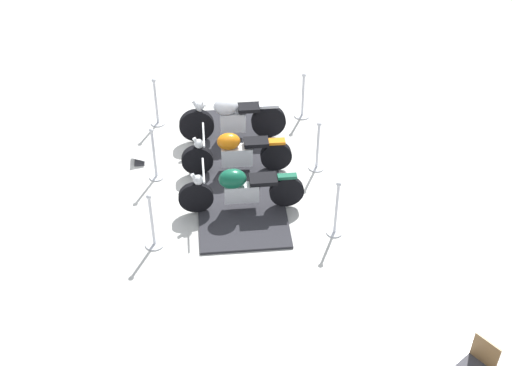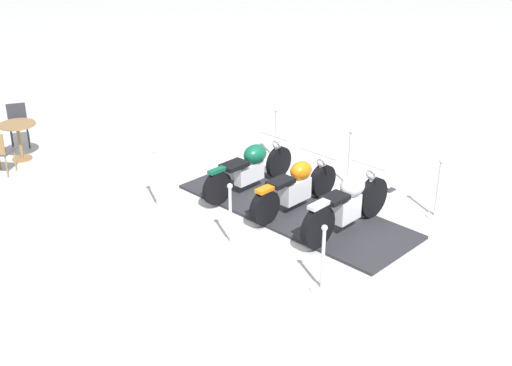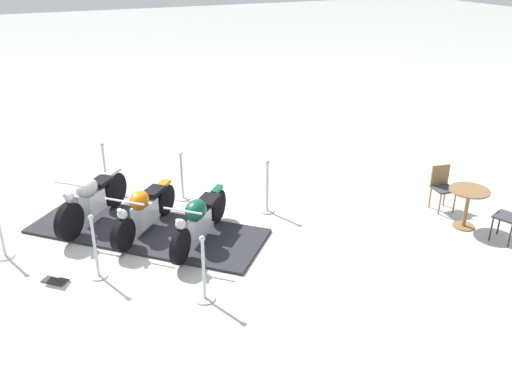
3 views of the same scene
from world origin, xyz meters
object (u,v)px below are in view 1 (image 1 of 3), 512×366
(stanchion_right_mid, at_px, (155,160))
(cafe_chair_across_table, at_px, (478,364))
(motorcycle_chrome, at_px, (231,118))
(stanchion_left_front, at_px, (303,103))
(stanchion_left_mid, at_px, (317,153))
(motorcycle_forest, at_px, (239,188))
(stanchion_left_rear, at_px, (336,215))
(stanchion_right_front, at_px, (157,108))
(stanchion_right_rear, at_px, (153,229))
(motorcycle_copper, at_px, (235,152))
(info_placard, at_px, (139,157))

(stanchion_right_mid, height_order, cafe_chair_across_table, stanchion_right_mid)
(motorcycle_chrome, xyz_separation_m, stanchion_left_front, (-0.52, -1.69, -0.23))
(stanchion_left_mid, bearing_deg, motorcycle_forest, 82.10)
(stanchion_left_rear, bearing_deg, stanchion_left_front, -42.79)
(motorcycle_chrome, distance_m, motorcycle_forest, 2.24)
(stanchion_left_mid, relative_size, stanchion_left_front, 1.02)
(stanchion_right_front, height_order, cafe_chair_across_table, stanchion_right_front)
(motorcycle_forest, height_order, cafe_chair_across_table, motorcycle_forest)
(stanchion_left_mid, relative_size, stanchion_left_rear, 0.94)
(stanchion_right_mid, relative_size, stanchion_left_front, 1.08)
(motorcycle_forest, relative_size, stanchion_left_mid, 1.62)
(motorcycle_chrome, bearing_deg, stanchion_right_rear, 62.99)
(stanchion_left_rear, bearing_deg, motorcycle_chrome, -14.93)
(stanchion_right_rear, bearing_deg, stanchion_left_rear, -132.79)
(stanchion_left_front, xyz_separation_m, cafe_chair_across_table, (-6.07, 3.87, 0.21))
(motorcycle_copper, xyz_separation_m, cafe_chair_across_table, (-5.77, 1.42, 0.05))
(stanchion_left_rear, xyz_separation_m, info_placard, (4.18, 0.86, -0.34))
(stanchion_left_front, relative_size, info_placard, 2.38)
(stanchion_left_rear, bearing_deg, stanchion_right_rear, 47.21)
(stanchion_right_rear, relative_size, stanchion_left_mid, 1.04)
(stanchion_left_rear, distance_m, cafe_chair_across_table, 3.55)
(motorcycle_copper, bearing_deg, stanchion_right_rear, 51.42)
(stanchion_right_front, bearing_deg, motorcycle_chrome, -159.37)
(motorcycle_copper, height_order, stanchion_right_front, stanchion_right_front)
(motorcycle_forest, relative_size, stanchion_left_rear, 1.53)
(motorcycle_forest, distance_m, stanchion_right_front, 3.37)
(motorcycle_chrome, relative_size, motorcycle_copper, 1.03)
(stanchion_right_mid, distance_m, info_placard, 0.77)
(stanchion_right_front, height_order, stanchion_left_mid, stanchion_right_front)
(stanchion_right_mid, xyz_separation_m, stanchion_left_rear, (-3.51, -1.01, -0.01))
(motorcycle_chrome, bearing_deg, stanchion_left_mid, 144.78)
(stanchion_right_front, relative_size, stanchion_left_front, 1.04)
(motorcycle_forest, height_order, stanchion_right_front, stanchion_right_front)
(motorcycle_copper, bearing_deg, stanchion_right_front, -50.48)
(motorcycle_forest, xyz_separation_m, stanchion_left_rear, (-1.66, -0.66, -0.11))
(stanchion_right_rear, xyz_separation_m, stanchion_left_front, (0.65, -4.86, -0.04))
(motorcycle_chrome, height_order, motorcycle_forest, motorcycle_chrome)
(stanchion_left_rear, bearing_deg, stanchion_left_mid, -42.79)
(motorcycle_forest, bearing_deg, stanchion_left_rear, 154.24)
(motorcycle_copper, relative_size, stanchion_right_rear, 1.48)
(stanchion_right_rear, bearing_deg, stanchion_left_front, -82.37)
(motorcycle_forest, height_order, stanchion_right_mid, stanchion_right_mid)
(info_placard, bearing_deg, stanchion_right_rear, -172.09)
(stanchion_right_rear, bearing_deg, cafe_chair_across_table, -169.66)
(info_placard, bearing_deg, stanchion_left_front, -69.50)
(stanchion_right_mid, bearing_deg, motorcycle_forest, -169.31)
(motorcycle_chrome, height_order, stanchion_right_mid, stanchion_right_mid)
(motorcycle_copper, distance_m, stanchion_left_rear, 2.47)
(stanchion_right_front, bearing_deg, stanchion_right_mid, 137.21)
(stanchion_right_mid, bearing_deg, motorcycle_copper, -132.78)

